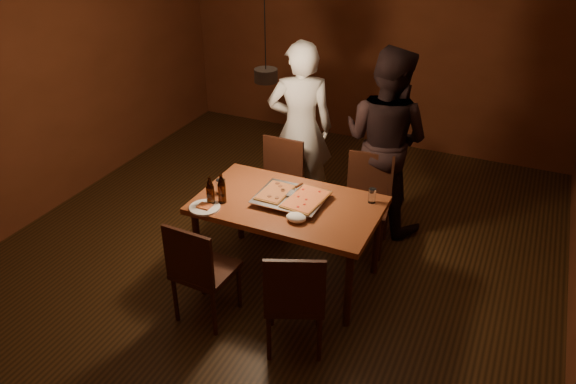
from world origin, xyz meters
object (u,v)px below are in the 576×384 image
at_px(diner_dark, 385,140).
at_px(chair_near_left, 198,265).
at_px(dining_table, 288,210).
at_px(pendant_lamp, 266,74).
at_px(chair_far_left, 279,176).
at_px(chair_far_right, 368,193).
at_px(pizza_tray, 291,199).
at_px(chair_near_right, 295,293).
at_px(beer_bottle_b, 222,189).
at_px(plate_slice, 205,207).
at_px(beer_bottle_a, 210,191).
at_px(diner_white, 300,129).

bearing_deg(diner_dark, chair_near_left, 80.64).
height_order(dining_table, pendant_lamp, pendant_lamp).
relative_size(dining_table, chair_far_left, 3.09).
distance_m(dining_table, chair_far_right, 0.92).
bearing_deg(dining_table, pizza_tray, 64.00).
height_order(chair_far_left, pizza_tray, chair_far_left).
height_order(chair_near_right, beer_bottle_b, beer_bottle_b).
bearing_deg(plate_slice, beer_bottle_a, 80.02).
xyz_separation_m(plate_slice, pendant_lamp, (0.33, 0.49, 1.00)).
relative_size(chair_far_left, beer_bottle_b, 1.91).
relative_size(chair_far_left, beer_bottle_a, 1.94).
relative_size(dining_table, pizza_tray, 2.73).
xyz_separation_m(chair_near_right, pizza_tray, (-0.40, 0.81, 0.24)).
bearing_deg(beer_bottle_a, chair_far_left, 83.31).
relative_size(chair_near_right, pendant_lamp, 0.50).
distance_m(dining_table, pizza_tray, 0.10).
xyz_separation_m(chair_far_right, diner_white, (-0.83, 0.36, 0.35)).
xyz_separation_m(beer_bottle_a, plate_slice, (-0.01, -0.08, -0.12)).
bearing_deg(diner_white, beer_bottle_b, 60.90).
bearing_deg(beer_bottle_a, diner_dark, 55.49).
bearing_deg(diner_white, chair_far_right, 131.50).
relative_size(beer_bottle_b, diner_dark, 0.14).
height_order(chair_far_left, chair_near_left, same).
bearing_deg(diner_dark, diner_white, 16.98).
xyz_separation_m(chair_far_left, diner_dark, (0.90, 0.46, 0.36)).
xyz_separation_m(diner_white, diner_dark, (0.85, 0.05, 0.01)).
distance_m(dining_table, beer_bottle_b, 0.57).
height_order(beer_bottle_a, plate_slice, beer_bottle_a).
bearing_deg(chair_far_left, pendant_lamp, 106.73).
height_order(chair_far_right, beer_bottle_a, beer_bottle_a).
bearing_deg(pendant_lamp, chair_near_left, -98.71).
height_order(chair_far_left, diner_dark, diner_dark).
xyz_separation_m(beer_bottle_b, diner_white, (0.10, 1.37, 0.01)).
bearing_deg(chair_near_left, beer_bottle_a, 111.91).
distance_m(chair_far_right, beer_bottle_b, 1.41).
relative_size(beer_bottle_a, beer_bottle_b, 0.98).
height_order(plate_slice, pendant_lamp, pendant_lamp).
xyz_separation_m(dining_table, plate_slice, (-0.57, -0.36, 0.08)).
bearing_deg(chair_far_left, plate_slice, 82.50).
relative_size(chair_near_left, pendant_lamp, 0.44).
relative_size(chair_near_right, diner_dark, 0.31).
relative_size(chair_far_left, pendant_lamp, 0.44).
relative_size(chair_far_right, chair_near_left, 1.00).
bearing_deg(plate_slice, pendant_lamp, 56.09).
bearing_deg(diner_white, diner_dark, 158.36).
height_order(chair_near_right, pendant_lamp, pendant_lamp).
height_order(chair_far_right, chair_near_right, same).
height_order(dining_table, pizza_tray, pizza_tray).
height_order(plate_slice, diner_dark, diner_dark).
bearing_deg(dining_table, chair_far_right, 60.64).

